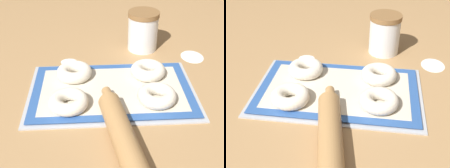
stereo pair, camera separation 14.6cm
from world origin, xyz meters
The scene contains 11 objects.
ground_plane centered at (0.00, 0.00, 0.00)m, with size 2.80×2.80×0.00m, color #A87F51.
baking_tray centered at (0.01, 0.00, 0.00)m, with size 0.48×0.31×0.01m.
baking_mat centered at (0.01, 0.00, 0.01)m, with size 0.46×0.28×0.00m.
bagel_front_left centered at (-0.11, -0.08, 0.03)m, with size 0.11×0.11×0.04m.
bagel_front_right centered at (0.13, -0.07, 0.03)m, with size 0.11×0.11×0.04m.
bagel_back_left centered at (-0.10, 0.07, 0.03)m, with size 0.11×0.11×0.04m.
bagel_back_right centered at (0.13, 0.07, 0.03)m, with size 0.11×0.11×0.04m.
flour_canister centered at (0.14, 0.27, 0.07)m, with size 0.11×0.11×0.14m.
rolling_pin centered at (0.03, -0.25, 0.03)m, with size 0.12×0.45×0.06m.
flour_patch_near centered at (0.31, 0.20, 0.00)m, with size 0.08×0.09×0.00m.
flour_patch_far centered at (-0.12, 0.19, 0.00)m, with size 0.06×0.04×0.00m.
Camera 2 is at (0.12, -0.74, 0.53)m, focal length 50.00 mm.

